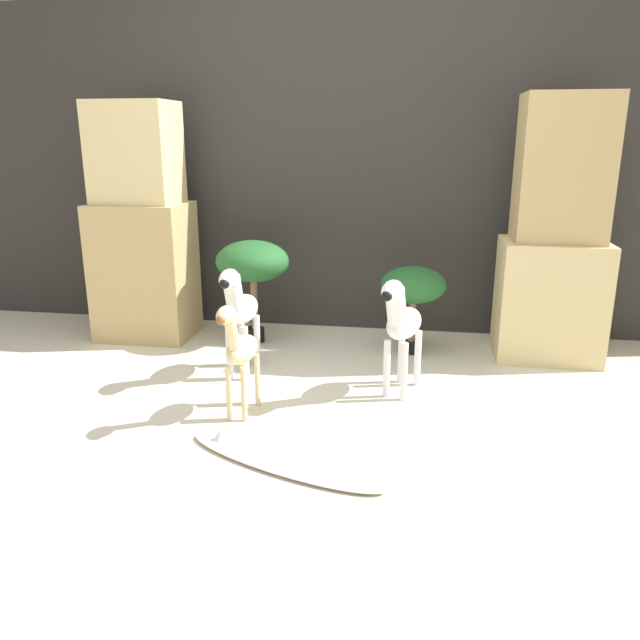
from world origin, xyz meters
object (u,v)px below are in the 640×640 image
Objects in this scene: zebra_right at (401,322)px; giraffe_figurine at (239,348)px; zebra_left at (239,308)px; surfboard at (281,459)px; potted_palm_front at (413,287)px; potted_palm_back at (253,263)px.

zebra_right is 1.09× the size of giraffe_figurine.
zebra_left is 0.67× the size of surfboard.
potted_palm_front is at bearing 53.20° from giraffe_figurine.
zebra_right reaches higher than giraffe_figurine.
potted_palm_front is (0.05, 0.68, 0.03)m from zebra_right.
surfboard is at bearing -64.81° from zebra_left.
potted_palm_back reaches higher than potted_palm_front.
giraffe_figurine is at bearing -152.63° from zebra_right.
potted_palm_front is (0.80, 1.07, 0.08)m from giraffe_figurine.
zebra_right is 1.01m from surfboard.
zebra_left is (-0.90, 0.13, 0.00)m from zebra_right.
zebra_left is at bearing -82.37° from potted_palm_back.
potted_palm_front is 1.63m from surfboard.
giraffe_figurine is (0.15, -0.52, -0.05)m from zebra_left.
zebra_left is 1.09× the size of giraffe_figurine.
zebra_right is 0.91m from zebra_left.
zebra_right is 0.67× the size of surfboard.
potted_palm_front is at bearing 71.33° from surfboard.
potted_palm_back is at bearing 97.63° from zebra_left.
surfboard is (-0.46, -0.81, -0.39)m from zebra_right.
zebra_left reaches higher than giraffe_figurine.
zebra_right is 1.18× the size of potted_palm_front.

